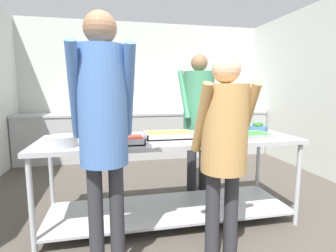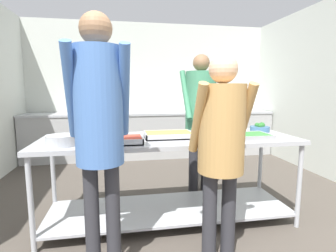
{
  "view_description": "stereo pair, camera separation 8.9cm",
  "coord_description": "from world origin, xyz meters",
  "px_view_note": "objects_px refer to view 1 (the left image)",
  "views": [
    {
      "loc": [
        -0.7,
        -1.07,
        1.33
      ],
      "look_at": [
        -0.14,
        1.5,
        0.96
      ],
      "focal_mm": 28.0,
      "sensor_mm": 36.0,
      "label": 1
    },
    {
      "loc": [
        -0.61,
        -1.09,
        1.33
      ],
      "look_at": [
        -0.14,
        1.5,
        0.96
      ],
      "focal_mm": 28.0,
      "sensor_mm": 36.0,
      "label": 2
    }
  ],
  "objects_px": {
    "serving_tray_greens": "(118,141)",
    "water_bottle": "(244,105)",
    "serving_tray_roast": "(248,136)",
    "guest_serving_right": "(224,137)",
    "cook_behind_counter": "(199,109)",
    "serving_tray_vegetables": "(169,135)",
    "guest_serving_left": "(103,118)",
    "plate_stack": "(214,138)",
    "broccoli_bowl": "(258,128)",
    "sauce_pan": "(62,141)"
  },
  "relations": [
    {
      "from": "serving_tray_greens",
      "to": "water_bottle",
      "type": "relative_size",
      "value": 1.93
    },
    {
      "from": "serving_tray_roast",
      "to": "water_bottle",
      "type": "distance_m",
      "value": 3.23
    },
    {
      "from": "guest_serving_right",
      "to": "cook_behind_counter",
      "type": "xyz_separation_m",
      "value": [
        0.27,
        1.39,
        0.11
      ]
    },
    {
      "from": "serving_tray_roast",
      "to": "guest_serving_right",
      "type": "bearing_deg",
      "value": -135.13
    },
    {
      "from": "guest_serving_right",
      "to": "cook_behind_counter",
      "type": "height_order",
      "value": "cook_behind_counter"
    },
    {
      "from": "serving_tray_vegetables",
      "to": "guest_serving_left",
      "type": "distance_m",
      "value": 0.96
    },
    {
      "from": "plate_stack",
      "to": "guest_serving_right",
      "type": "xyz_separation_m",
      "value": [
        -0.1,
        -0.44,
        0.09
      ]
    },
    {
      "from": "broccoli_bowl",
      "to": "water_bottle",
      "type": "distance_m",
      "value": 2.72
    },
    {
      "from": "guest_serving_left",
      "to": "cook_behind_counter",
      "type": "height_order",
      "value": "guest_serving_left"
    },
    {
      "from": "guest_serving_right",
      "to": "water_bottle",
      "type": "bearing_deg",
      "value": 59.81
    },
    {
      "from": "sauce_pan",
      "to": "broccoli_bowl",
      "type": "relative_size",
      "value": 1.84
    },
    {
      "from": "sauce_pan",
      "to": "serving_tray_roast",
      "type": "distance_m",
      "value": 1.68
    },
    {
      "from": "sauce_pan",
      "to": "plate_stack",
      "type": "relative_size",
      "value": 1.72
    },
    {
      "from": "serving_tray_roast",
      "to": "guest_serving_left",
      "type": "xyz_separation_m",
      "value": [
        -1.32,
        -0.49,
        0.26
      ]
    },
    {
      "from": "serving_tray_greens",
      "to": "serving_tray_roast",
      "type": "height_order",
      "value": "same"
    },
    {
      "from": "plate_stack",
      "to": "broccoli_bowl",
      "type": "bearing_deg",
      "value": 30.27
    },
    {
      "from": "plate_stack",
      "to": "broccoli_bowl",
      "type": "distance_m",
      "value": 0.8
    },
    {
      "from": "serving_tray_greens",
      "to": "guest_serving_right",
      "type": "height_order",
      "value": "guest_serving_right"
    },
    {
      "from": "serving_tray_roast",
      "to": "plate_stack",
      "type": "bearing_deg",
      "value": -179.27
    },
    {
      "from": "broccoli_bowl",
      "to": "cook_behind_counter",
      "type": "relative_size",
      "value": 0.12
    },
    {
      "from": "sauce_pan",
      "to": "serving_tray_roast",
      "type": "height_order",
      "value": "sauce_pan"
    },
    {
      "from": "serving_tray_vegetables",
      "to": "cook_behind_counter",
      "type": "relative_size",
      "value": 0.26
    },
    {
      "from": "serving_tray_vegetables",
      "to": "guest_serving_left",
      "type": "height_order",
      "value": "guest_serving_left"
    },
    {
      "from": "plate_stack",
      "to": "cook_behind_counter",
      "type": "relative_size",
      "value": 0.13
    },
    {
      "from": "plate_stack",
      "to": "guest_serving_right",
      "type": "relative_size",
      "value": 0.14
    },
    {
      "from": "serving_tray_vegetables",
      "to": "cook_behind_counter",
      "type": "xyz_separation_m",
      "value": [
        0.55,
        0.72,
        0.2
      ]
    },
    {
      "from": "sauce_pan",
      "to": "guest_serving_right",
      "type": "height_order",
      "value": "guest_serving_right"
    },
    {
      "from": "water_bottle",
      "to": "cook_behind_counter",
      "type": "bearing_deg",
      "value": -130.77
    },
    {
      "from": "serving_tray_greens",
      "to": "cook_behind_counter",
      "type": "height_order",
      "value": "cook_behind_counter"
    },
    {
      "from": "broccoli_bowl",
      "to": "guest_serving_right",
      "type": "distance_m",
      "value": 1.16
    },
    {
      "from": "guest_serving_right",
      "to": "plate_stack",
      "type": "bearing_deg",
      "value": 77.06
    },
    {
      "from": "guest_serving_left",
      "to": "cook_behind_counter",
      "type": "distance_m",
      "value": 1.83
    },
    {
      "from": "serving_tray_vegetables",
      "to": "sauce_pan",
      "type": "bearing_deg",
      "value": -167.66
    },
    {
      "from": "serving_tray_vegetables",
      "to": "water_bottle",
      "type": "height_order",
      "value": "water_bottle"
    },
    {
      "from": "broccoli_bowl",
      "to": "guest_serving_left",
      "type": "bearing_deg",
      "value": -151.96
    },
    {
      "from": "sauce_pan",
      "to": "plate_stack",
      "type": "height_order",
      "value": "sauce_pan"
    },
    {
      "from": "serving_tray_greens",
      "to": "serving_tray_roast",
      "type": "bearing_deg",
      "value": -1.99
    },
    {
      "from": "broccoli_bowl",
      "to": "serving_tray_roast",
      "type": "bearing_deg",
      "value": -130.63
    },
    {
      "from": "cook_behind_counter",
      "to": "serving_tray_greens",
      "type": "bearing_deg",
      "value": -139.17
    },
    {
      "from": "guest_serving_right",
      "to": "sauce_pan",
      "type": "bearing_deg",
      "value": 159.21
    },
    {
      "from": "serving_tray_greens",
      "to": "broccoli_bowl",
      "type": "bearing_deg",
      "value": 12.83
    },
    {
      "from": "guest_serving_left",
      "to": "water_bottle",
      "type": "distance_m",
      "value": 4.38
    },
    {
      "from": "serving_tray_greens",
      "to": "serving_tray_vegetables",
      "type": "xyz_separation_m",
      "value": [
        0.49,
        0.18,
        0.0
      ]
    },
    {
      "from": "broccoli_bowl",
      "to": "guest_serving_right",
      "type": "bearing_deg",
      "value": -133.1
    },
    {
      "from": "broccoli_bowl",
      "to": "guest_serving_right",
      "type": "xyz_separation_m",
      "value": [
        -0.79,
        -0.85,
        0.08
      ]
    },
    {
      "from": "guest_serving_right",
      "to": "serving_tray_roast",
      "type": "bearing_deg",
      "value": 44.87
    },
    {
      "from": "cook_behind_counter",
      "to": "serving_tray_roast",
      "type": "bearing_deg",
      "value": -79.03
    },
    {
      "from": "sauce_pan",
      "to": "water_bottle",
      "type": "xyz_separation_m",
      "value": [
        3.15,
        2.85,
        0.08
      ]
    },
    {
      "from": "plate_stack",
      "to": "guest_serving_right",
      "type": "distance_m",
      "value": 0.46
    },
    {
      "from": "serving_tray_vegetables",
      "to": "serving_tray_greens",
      "type": "bearing_deg",
      "value": -159.73
    }
  ]
}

